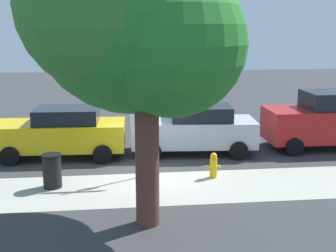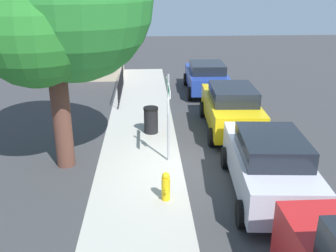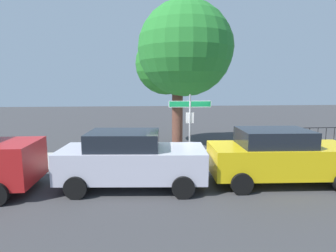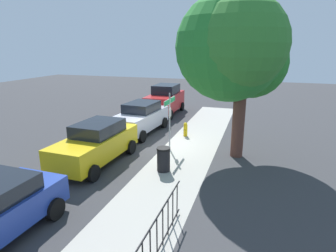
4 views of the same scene
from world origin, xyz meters
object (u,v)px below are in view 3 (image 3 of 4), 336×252
at_px(car_yellow, 279,156).
at_px(shade_tree, 185,51).
at_px(car_silver, 131,159).
at_px(trash_bin, 243,147).
at_px(street_sign, 190,115).
at_px(fire_hydrant, 132,154).

bearing_deg(car_yellow, shade_tree, 115.51).
xyz_separation_m(car_silver, car_yellow, (4.68, -0.04, 0.00)).
distance_m(shade_tree, trash_bin, 5.35).
relative_size(street_sign, car_silver, 0.62).
xyz_separation_m(car_silver, fire_hydrant, (-0.13, 2.65, -0.50)).
height_order(car_silver, trash_bin, car_silver).
bearing_deg(shade_tree, car_yellow, -66.97).
xyz_separation_m(street_sign, shade_tree, (0.19, 2.90, 2.80)).
xyz_separation_m(shade_tree, car_silver, (-2.39, -5.35, -3.84)).
bearing_deg(car_silver, street_sign, 52.38).
distance_m(shade_tree, car_silver, 7.00).
bearing_deg(car_silver, shade_tree, 70.23).
bearing_deg(car_silver, fire_hydrant, 97.01).
height_order(shade_tree, fire_hydrant, shade_tree).
distance_m(street_sign, shade_tree, 4.04).
bearing_deg(street_sign, car_yellow, -45.02).
bearing_deg(shade_tree, fire_hydrant, -132.88).
distance_m(car_silver, trash_bin, 5.48).
relative_size(shade_tree, car_yellow, 1.56).
bearing_deg(shade_tree, street_sign, -93.77).
bearing_deg(car_silver, car_yellow, 3.81).
bearing_deg(trash_bin, shade_tree, 132.69).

